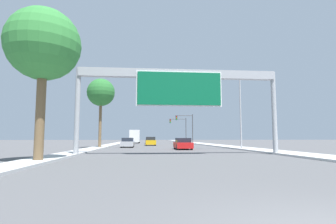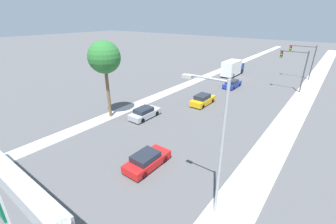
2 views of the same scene
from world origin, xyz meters
The scene contains 11 objects.
sidewalk_right centered at (9.50, 60.00, 0.07)m, with size 3.00×120.00×0.15m.
median_strip_left centered at (-9.00, 60.00, 0.07)m, with size 2.00×120.00×0.15m.
car_far_right centered at (1.75, 27.86, 0.65)m, with size 1.84×4.30×1.35m.
car_mid_right centered at (-5.25, 35.09, 0.65)m, with size 1.79×4.29×1.37m.
car_far_center centered at (-1.75, 43.61, 0.71)m, with size 1.80×4.48×1.52m.
car_near_center centered at (-1.75, 54.25, 0.66)m, with size 1.86×4.36×1.39m.
truck_box_primary centered at (-5.25, 62.53, 1.63)m, with size 2.38×7.27×3.21m.
traffic_light_near_intersection centered at (7.24, 58.00, 4.59)m, with size 4.27×0.32×6.88m.
traffic_light_mid_block centered at (7.03, 68.00, 4.56)m, with size 4.84×0.32×6.75m.
palm_tree_background centered at (-8.81, 32.58, 7.47)m, with size 3.74×3.74×9.42m.
street_lamp_right centered at (8.25, 26.91, 5.34)m, with size 2.87×0.28×9.03m.
Camera 2 is at (12.82, 16.38, 11.95)m, focal length 24.00 mm.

